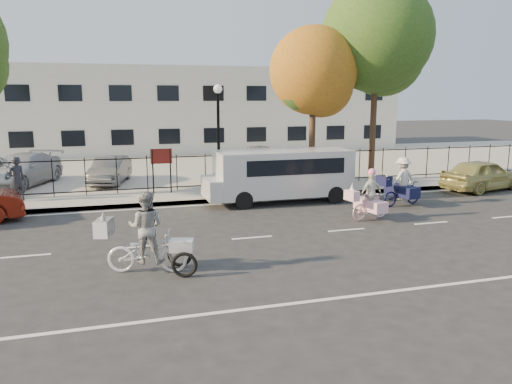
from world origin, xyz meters
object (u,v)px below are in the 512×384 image
object	(u,v)px
white_van	(281,174)
bull_bike	(402,186)
unicorn_bike	(370,201)
zebra_trike	(147,241)
lot_car_d	(260,159)
gold_sedan	(482,175)
lamppost	(218,119)
lot_car_a	(22,170)
lot_car_c	(110,170)
pedestrian	(17,179)

from	to	relation	value
white_van	bull_bike	bearing A→B (deg)	-24.88
unicorn_bike	white_van	distance (m)	4.02
zebra_trike	lot_car_d	world-z (taller)	zebra_trike
gold_sedan	lot_car_d	world-z (taller)	lot_car_d
lamppost	lot_car_a	distance (m)	9.08
gold_sedan	lot_car_c	bearing A→B (deg)	56.91
bull_bike	lot_car_c	world-z (taller)	bull_bike
zebra_trike	lot_car_d	size ratio (longest dim) A/B	0.53
gold_sedan	lot_car_c	world-z (taller)	gold_sedan
lot_car_a	lot_car_c	distance (m)	3.74
zebra_trike	pedestrian	xyz separation A→B (m)	(-4.10, 8.75, 0.25)
zebra_trike	gold_sedan	bearing A→B (deg)	-50.29
lamppost	unicorn_bike	world-z (taller)	lamppost
pedestrian	lot_car_c	bearing A→B (deg)	-172.48
lot_car_c	lot_car_a	bearing A→B (deg)	-173.30
bull_bike	lot_car_c	size ratio (longest dim) A/B	0.55
unicorn_bike	gold_sedan	xyz separation A→B (m)	(7.24, 3.32, 0.05)
unicorn_bike	lot_car_a	distance (m)	15.08
lamppost	lot_car_d	xyz separation A→B (m)	(2.95, 3.86, -2.24)
unicorn_bike	zebra_trike	bearing A→B (deg)	99.93
lot_car_d	gold_sedan	bearing A→B (deg)	-27.28
zebra_trike	lot_car_d	xyz separation A→B (m)	(6.54, 12.71, 0.14)
lot_car_c	lot_car_d	size ratio (longest dim) A/B	0.85
zebra_trike	pedestrian	size ratio (longest dim) A/B	1.34
white_van	lot_car_d	size ratio (longest dim) A/B	1.31
lot_car_d	lot_car_a	bearing A→B (deg)	-167.20
white_van	lot_car_c	distance (m)	8.24
bull_bike	gold_sedan	distance (m)	5.32
zebra_trike	lot_car_c	size ratio (longest dim) A/B	0.62
pedestrian	lot_car_a	xyz separation A→B (m)	(-0.38, 3.57, -0.15)
zebra_trike	unicorn_bike	size ratio (longest dim) A/B	1.29
pedestrian	lot_car_a	size ratio (longest dim) A/B	0.35
bull_bike	white_van	size ratio (longest dim) A/B	0.36
bull_bike	pedestrian	xyz separation A→B (m)	(-13.71, 4.09, 0.26)
lamppost	lot_car_d	world-z (taller)	lamppost
zebra_trike	unicorn_bike	world-z (taller)	zebra_trike
gold_sedan	lot_car_a	xyz separation A→B (m)	(-19.13, 5.96, 0.16)
lamppost	bull_bike	size ratio (longest dim) A/B	2.16
white_van	lot_car_d	xyz separation A→B (m)	(1.03, 6.16, -0.22)
unicorn_bike	lot_car_c	bearing A→B (deg)	30.43
lamppost	lot_car_d	size ratio (longest dim) A/B	1.02
zebra_trike	gold_sedan	xyz separation A→B (m)	(14.65, 6.36, -0.06)
pedestrian	lot_car_c	distance (m)	4.57
white_van	lot_car_c	world-z (taller)	white_van
unicorn_bike	pedestrian	xyz separation A→B (m)	(-11.51, 5.71, 0.36)
zebra_trike	bull_bike	distance (m)	10.68
zebra_trike	white_van	size ratio (longest dim) A/B	0.40
lamppost	lot_car_a	world-z (taller)	lamppost
zebra_trike	bull_bike	size ratio (longest dim) A/B	1.12
white_van	lot_car_a	xyz separation A→B (m)	(-9.99, 5.77, -0.26)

